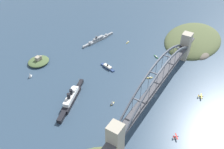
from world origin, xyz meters
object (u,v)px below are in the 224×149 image
ocean_liner (71,98)px  harbor_ferry_steamer (108,67)px  seaplane_taxiing_near_bridge (176,137)px  small_boat_2 (128,42)px  fort_island_mid_harbor (39,61)px  small_boat_0 (156,57)px  small_boat_1 (112,102)px  small_boat_4 (30,75)px  seaplane_second_in_formation (201,96)px  harbor_arch_bridge (158,82)px  small_boat_3 (150,78)px  naval_cruiser (98,39)px

ocean_liner → harbor_ferry_steamer: bearing=-0.4°
seaplane_taxiing_near_bridge → small_boat_2: size_ratio=0.78×
fort_island_mid_harbor → small_boat_2: fort_island_mid_harbor is taller
small_boat_0 → small_boat_1: small_boat_1 is taller
small_boat_2 → small_boat_4: 201.99m
seaplane_taxiing_near_bridge → small_boat_1: (7.55, 100.87, 2.02)m
small_boat_1 → small_boat_4: bearing=97.5°
seaplane_second_in_formation → small_boat_0: 119.92m
fort_island_mid_harbor → small_boat_4: size_ratio=4.00×
harbor_arch_bridge → fort_island_mid_harbor: harbor_arch_bridge is taller
small_boat_0 → small_boat_1: (-147.02, 4.13, 3.07)m
seaplane_taxiing_near_bridge → small_boat_4: size_ratio=0.90×
harbor_arch_bridge → small_boat_4: (-70.39, 196.68, -23.41)m
harbor_arch_bridge → small_boat_0: harbor_arch_bridge is taller
small_boat_2 → small_boat_3: (-79.56, -86.24, -0.04)m
small_boat_2 → small_boat_3: size_ratio=1.32×
harbor_arch_bridge → fort_island_mid_harbor: size_ratio=7.85×
harbor_arch_bridge → harbor_ferry_steamer: 106.53m
naval_cruiser → small_boat_0: 125.31m
seaplane_second_in_formation → fort_island_mid_harbor: bearing=103.6°
harbor_ferry_steamer → seaplane_second_in_formation: 160.62m
seaplane_second_in_formation → small_boat_3: size_ratio=1.34×
fort_island_mid_harbor → seaplane_second_in_formation: bearing=-76.4°
small_boat_3 → harbor_arch_bridge: bearing=-141.7°
ocean_liner → small_boat_1: size_ratio=10.46×
small_boat_0 → small_boat_4: (-166.71, 153.64, 3.62)m
ocean_liner → small_boat_3: bearing=-34.1°
small_boat_3 → small_boat_4: small_boat_4 is taller
harbor_arch_bridge → small_boat_0: (96.32, 43.04, -27.03)m
ocean_liner → harbor_ferry_steamer: 97.88m
small_boat_1 → seaplane_second_in_formation: bearing=-51.7°
harbor_ferry_steamer → small_boat_4: small_boat_4 is taller
small_boat_0 → harbor_arch_bridge: bearing=-155.9°
harbor_ferry_steamer → small_boat_2: 93.93m
fort_island_mid_harbor → small_boat_0: size_ratio=3.39×
seaplane_second_in_formation → small_boat_0: bearing=58.1°
ocean_liner → small_boat_2: (191.02, 10.80, -4.92)m
ocean_liner → small_boat_3: (111.46, -75.44, -4.96)m
naval_cruiser → small_boat_3: (-53.34, -141.32, -2.26)m
seaplane_taxiing_near_bridge → small_boat_3: seaplane_taxiing_near_bridge is taller
harbor_arch_bridge → harbor_ferry_steamer: size_ratio=9.65×
small_boat_0 → small_boat_2: (17.06, 69.87, 0.10)m
seaplane_taxiing_near_bridge → ocean_liner: bearing=97.1°
harbor_arch_bridge → ocean_liner: (-77.65, 102.12, -22.01)m
ocean_liner → naval_cruiser: ocean_liner is taller
ocean_liner → harbor_arch_bridge: bearing=-52.8°
harbor_ferry_steamer → fort_island_mid_harbor: size_ratio=0.81×
ocean_liner → harbor_ferry_steamer: ocean_liner is taller
harbor_arch_bridge → small_boat_1: (-50.70, 47.18, -23.96)m
harbor_ferry_steamer → fort_island_mid_harbor: (-53.40, 113.36, 1.41)m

